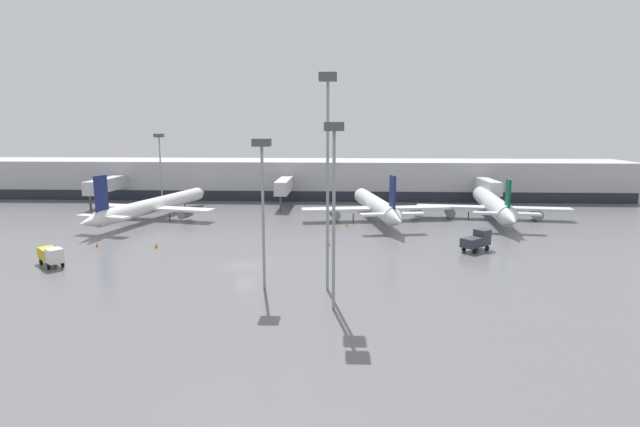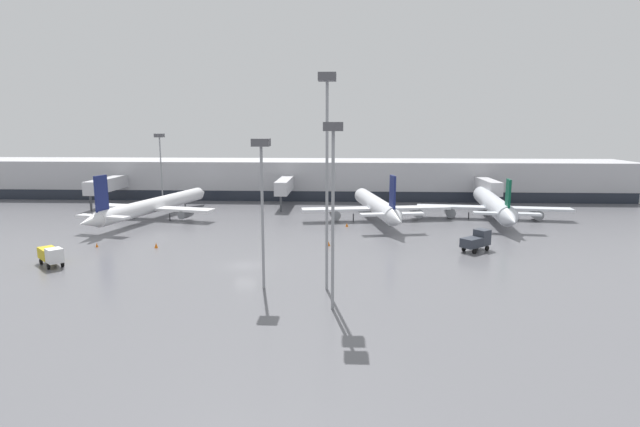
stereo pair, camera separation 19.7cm
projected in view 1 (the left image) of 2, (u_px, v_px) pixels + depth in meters
The scene contains 15 objects.
ground_plane at pixel (245, 266), 62.44m from camera, with size 320.00×320.00×0.00m, color slate.
terminal_building at pixel (293, 179), 122.43m from camera, with size 160.00×31.90×9.00m.
parked_jet_0 at pixel (153, 206), 93.04m from camera, with size 24.04×38.36×9.54m.
parked_jet_1 at pixel (493, 205), 93.35m from camera, with size 28.10×36.29×8.76m.
parked_jet_2 at pixel (376, 206), 91.71m from camera, with size 27.65×33.36×9.44m.
service_truck_0 at pixel (51, 255), 62.18m from camera, with size 4.76×4.60×2.45m.
service_truck_1 at pixel (477, 240), 69.78m from camera, with size 4.77×4.44×2.89m.
traffic_cone_0 at pixel (347, 225), 86.66m from camera, with size 0.51×0.51×0.63m.
traffic_cone_1 at pixel (156, 245), 71.48m from camera, with size 0.50×0.50×0.74m.
traffic_cone_2 at pixel (329, 244), 72.75m from camera, with size 0.48×0.48×0.65m.
traffic_cone_3 at pixel (97, 245), 71.95m from camera, with size 0.39×0.39×0.63m.
apron_light_mast_0 at pixel (334, 163), 45.36m from camera, with size 1.80×1.80×17.63m.
apron_light_mast_1 at pixel (328, 126), 50.43m from camera, with size 1.80×1.80×22.50m.
apron_light_mast_2 at pixel (262, 169), 51.74m from camera, with size 1.80×1.80×16.00m.
apron_light_mast_4 at pixel (160, 148), 109.68m from camera, with size 1.80×1.80×15.59m.
Camera 1 is at (12.18, -59.85, 17.31)m, focal length 28.00 mm.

